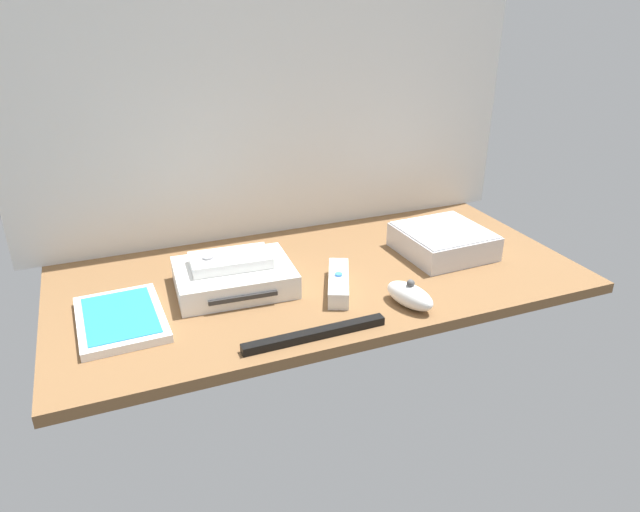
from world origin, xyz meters
TOP-DOWN VIEW (x-y plane):
  - ground_plane at (0.00, 0.00)cm, footprint 100.00×48.00cm
  - back_wall at (0.00, 24.60)cm, footprint 110.00×1.20cm
  - game_console at (-16.63, 0.88)cm, footprint 21.89×17.42cm
  - mini_computer at (27.56, -0.12)cm, footprint 17.67×17.67cm
  - game_case at (-37.18, -3.99)cm, footprint 14.26×19.46cm
  - remote_wand at (0.81, -7.03)cm, footprint 9.28×14.99cm
  - remote_nunchuk at (9.93, -16.95)cm, footprint 7.14×10.85cm
  - remote_classic_pad at (-16.96, 1.59)cm, footprint 14.84×8.82cm
  - sensor_bar at (-9.05, -20.32)cm, footprint 24.02×2.10cm

SIDE VIEW (x-z plane):
  - ground_plane at x=0.00cm, z-range -2.00..0.00cm
  - sensor_bar at x=-9.05cm, z-range 0.00..1.40cm
  - game_case at x=-37.18cm, z-range -0.02..1.54cm
  - remote_wand at x=0.81cm, z-range -0.19..3.21cm
  - remote_nunchuk at x=9.93cm, z-range -0.51..4.59cm
  - game_console at x=-16.63cm, z-range 0.00..4.40cm
  - mini_computer at x=27.56cm, z-range -0.01..5.29cm
  - remote_classic_pad at x=-16.96cm, z-range 4.21..6.61cm
  - back_wall at x=0.00cm, z-range 0.00..64.00cm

